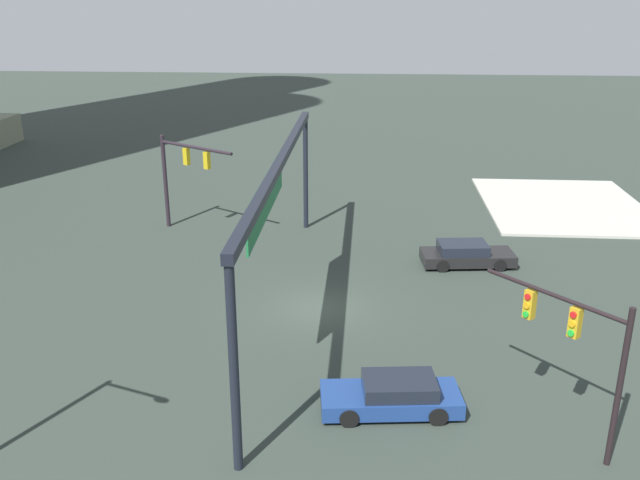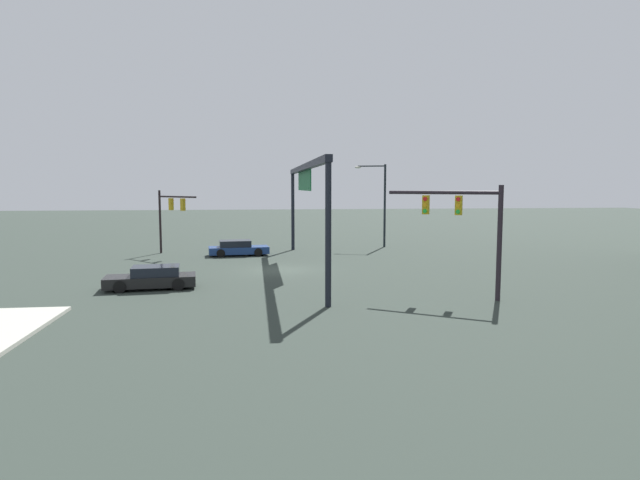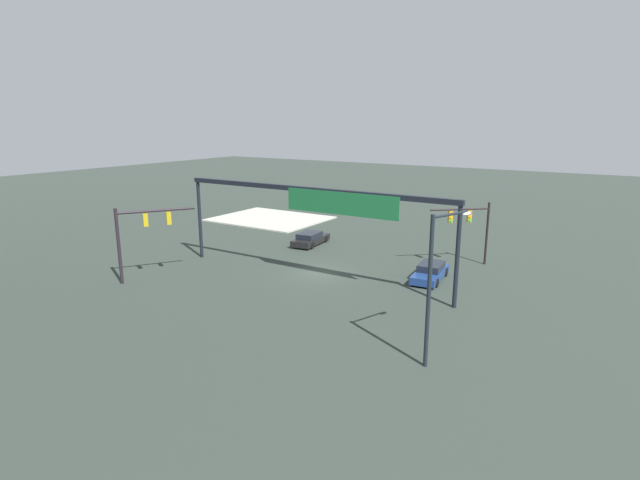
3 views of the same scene
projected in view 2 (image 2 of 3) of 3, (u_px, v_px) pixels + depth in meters
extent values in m
plane|color=#2E3832|center=(281.00, 270.00, 35.02)|extent=(186.77, 186.77, 0.00)
cylinder|color=black|center=(499.00, 243.00, 25.36)|extent=(0.24, 0.24, 5.51)
cylinder|color=black|center=(443.00, 193.00, 26.29)|extent=(3.10, 4.70, 0.18)
cube|color=#B89C15|center=(459.00, 205.00, 26.02)|extent=(0.39, 0.41, 0.95)
cylinder|color=red|center=(458.00, 199.00, 25.85)|extent=(0.16, 0.20, 0.20)
cylinder|color=orange|center=(458.00, 205.00, 25.88)|extent=(0.16, 0.20, 0.20)
cylinder|color=green|center=(458.00, 212.00, 25.91)|extent=(0.16, 0.20, 0.20)
cube|color=#B89C15|center=(426.00, 205.00, 26.72)|extent=(0.39, 0.41, 0.95)
cylinder|color=red|center=(425.00, 199.00, 26.54)|extent=(0.16, 0.20, 0.20)
cylinder|color=orange|center=(425.00, 205.00, 26.57)|extent=(0.16, 0.20, 0.20)
cylinder|color=green|center=(425.00, 211.00, 26.60)|extent=(0.16, 0.20, 0.20)
cylinder|color=black|center=(160.00, 222.00, 43.62)|extent=(0.18, 0.18, 5.13)
cylinder|color=black|center=(177.00, 197.00, 41.80)|extent=(3.76, 3.38, 0.14)
cube|color=#BC961B|center=(171.00, 204.00, 42.41)|extent=(0.41, 0.41, 0.95)
cylinder|color=red|center=(173.00, 200.00, 42.50)|extent=(0.19, 0.18, 0.20)
cylinder|color=orange|center=(173.00, 204.00, 42.53)|extent=(0.19, 0.18, 0.20)
cylinder|color=green|center=(173.00, 208.00, 42.56)|extent=(0.19, 0.18, 0.20)
cube|color=#BC961B|center=(183.00, 205.00, 41.36)|extent=(0.41, 0.41, 0.95)
cylinder|color=red|center=(184.00, 201.00, 41.45)|extent=(0.19, 0.18, 0.20)
cylinder|color=orange|center=(185.00, 205.00, 41.48)|extent=(0.19, 0.18, 0.20)
cylinder|color=green|center=(185.00, 208.00, 41.51)|extent=(0.19, 0.18, 0.20)
cylinder|color=black|center=(385.00, 206.00, 48.05)|extent=(0.20, 0.20, 7.41)
cylinder|color=black|center=(372.00, 166.00, 47.96)|extent=(0.93, 2.35, 0.12)
ellipsoid|color=silver|center=(358.00, 167.00, 48.24)|extent=(0.48, 0.67, 0.20)
cylinder|color=black|center=(293.00, 212.00, 45.83)|extent=(0.28, 0.28, 6.50)
cylinder|color=black|center=(328.00, 235.00, 23.95)|extent=(0.28, 0.28, 6.50)
cube|color=black|center=(305.00, 167.00, 34.55)|extent=(22.55, 0.35, 0.35)
cube|color=#1A6637|center=(304.00, 179.00, 37.44)|extent=(8.76, 0.08, 1.57)
cube|color=navy|center=(239.00, 250.00, 42.30)|extent=(2.29, 4.82, 0.55)
cube|color=black|center=(235.00, 243.00, 42.18)|extent=(1.84, 2.57, 0.50)
cylinder|color=black|center=(256.00, 250.00, 43.45)|extent=(0.29, 0.66, 0.64)
cylinder|color=black|center=(258.00, 252.00, 41.81)|extent=(0.29, 0.66, 0.64)
cylinder|color=black|center=(220.00, 251.00, 42.81)|extent=(0.29, 0.66, 0.64)
cylinder|color=black|center=(221.00, 253.00, 41.17)|extent=(0.29, 0.66, 0.64)
cube|color=black|center=(151.00, 281.00, 28.54)|extent=(2.36, 4.85, 0.55)
cube|color=black|center=(156.00, 271.00, 28.55)|extent=(1.89, 2.59, 0.50)
cylinder|color=black|center=(120.00, 287.00, 27.38)|extent=(0.29, 0.66, 0.64)
cylinder|color=black|center=(124.00, 281.00, 29.07)|extent=(0.29, 0.66, 0.64)
cylinder|color=black|center=(178.00, 285.00, 28.03)|extent=(0.29, 0.66, 0.64)
cylinder|color=black|center=(179.00, 279.00, 29.73)|extent=(0.29, 0.66, 0.64)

